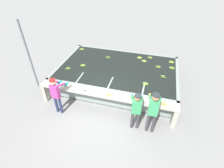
{
  "coord_description": "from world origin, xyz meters",
  "views": [
    {
      "loc": [
        1.62,
        -4.6,
        5.21
      ],
      "look_at": [
        0.0,
        1.22,
        0.61
      ],
      "focal_mm": 28.0,
      "sensor_mm": 36.0,
      "label": 1
    }
  ],
  "objects": [
    {
      "name": "banana_bunch_floating_6",
      "position": [
        2.43,
        3.38,
        0.88
      ],
      "size": [
        0.28,
        0.28,
        0.08
      ],
      "color": "#8CB738",
      "rests_on": "wash_tank"
    },
    {
      "name": "banana_bunch_floating_11",
      "position": [
        -0.71,
        3.0,
        0.88
      ],
      "size": [
        0.27,
        0.28,
        0.08
      ],
      "color": "#75A333",
      "rests_on": "wash_tank"
    },
    {
      "name": "worker_2",
      "position": [
        1.84,
        -0.32,
        1.07
      ],
      "size": [
        0.42,
        0.73,
        1.74
      ],
      "color": "#38383D",
      "rests_on": "ground"
    },
    {
      "name": "banana_bunch_floating_7",
      "position": [
        2.09,
        1.99,
        0.88
      ],
      "size": [
        0.26,
        0.26,
        0.08
      ],
      "color": "#75A333",
      "rests_on": "wash_tank"
    },
    {
      "name": "banana_bunch_floating_0",
      "position": [
        -1.64,
        1.93,
        0.88
      ],
      "size": [
        0.27,
        0.28,
        0.08
      ],
      "color": "#7FAD33",
      "rests_on": "wash_tank"
    },
    {
      "name": "ground_plane",
      "position": [
        0.0,
        0.0,
        0.0
      ],
      "size": [
        80.0,
        80.0,
        0.0
      ],
      "primitive_type": "plane",
      "color": "gray",
      "rests_on": "ground"
    },
    {
      "name": "banana_bunch_floating_9",
      "position": [
        0.86,
        3.4,
        0.88
      ],
      "size": [
        0.28,
        0.28,
        0.08
      ],
      "color": "#9EC642",
      "rests_on": "wash_tank"
    },
    {
      "name": "banana_bunch_floating_1",
      "position": [
        1.83,
        2.76,
        0.88
      ],
      "size": [
        0.27,
        0.27,
        0.08
      ],
      "color": "#8CB738",
      "rests_on": "wash_tank"
    },
    {
      "name": "worker_0",
      "position": [
        -1.74,
        -0.34,
        0.98
      ],
      "size": [
        0.46,
        0.73,
        1.62
      ],
      "color": "navy",
      "rests_on": "ground"
    },
    {
      "name": "banana_bunch_floating_3",
      "position": [
        -2.37,
        3.5,
        0.88
      ],
      "size": [
        0.28,
        0.28,
        0.08
      ],
      "color": "#8CB738",
      "rests_on": "wash_tank"
    },
    {
      "name": "support_post_left",
      "position": [
        -3.58,
        0.85,
        1.6
      ],
      "size": [
        0.09,
        0.09,
        3.2
      ],
      "color": "slate",
      "rests_on": "ground"
    },
    {
      "name": "banana_bunch_ledge_2",
      "position": [
        1.04,
        0.26,
        0.89
      ],
      "size": [
        0.28,
        0.27,
        0.08
      ],
      "color": "#75A333",
      "rests_on": "work_ledge"
    },
    {
      "name": "banana_bunch_floating_10",
      "position": [
        1.13,
        3.12,
        0.88
      ],
      "size": [
        0.28,
        0.27,
        0.08
      ],
      "color": "#93BC3D",
      "rests_on": "wash_tank"
    },
    {
      "name": "banana_bunch_floating_8",
      "position": [
        1.42,
        1.27,
        0.88
      ],
      "size": [
        0.26,
        0.28,
        0.08
      ],
      "color": "#7FAD33",
      "rests_on": "wash_tank"
    },
    {
      "name": "worker_1",
      "position": [
        1.29,
        -0.3,
        0.94
      ],
      "size": [
        0.48,
        0.73,
        1.57
      ],
      "color": "#38383D",
      "rests_on": "ground"
    },
    {
      "name": "knife_0",
      "position": [
        -0.76,
        0.22,
        0.88
      ],
      "size": [
        0.28,
        0.25,
        0.02
      ],
      "color": "silver",
      "rests_on": "work_ledge"
    },
    {
      "name": "work_ledge",
      "position": [
        0.0,
        0.23,
        0.64
      ],
      "size": [
        5.51,
        0.45,
        0.87
      ],
      "color": "#A8A393",
      "rests_on": "ground"
    },
    {
      "name": "banana_bunch_floating_4",
      "position": [
        2.46,
        2.82,
        0.88
      ],
      "size": [
        0.28,
        0.28,
        0.08
      ],
      "color": "#75A333",
      "rests_on": "wash_tank"
    },
    {
      "name": "banana_bunch_floating_2",
      "position": [
        1.37,
        3.55,
        0.88
      ],
      "size": [
        0.28,
        0.27,
        0.08
      ],
      "color": "#8CB738",
      "rests_on": "wash_tank"
    },
    {
      "name": "banana_bunch_floating_5",
      "position": [
        -2.19,
        1.49,
        0.88
      ],
      "size": [
        0.28,
        0.27,
        0.08
      ],
      "color": "#75A333",
      "rests_on": "wash_tank"
    },
    {
      "name": "banana_bunch_ledge_1",
      "position": [
        2.2,
        0.24,
        0.89
      ],
      "size": [
        0.27,
        0.28,
        0.08
      ],
      "color": "#93BC3D",
      "rests_on": "work_ledge"
    },
    {
      "name": "banana_bunch_ledge_0",
      "position": [
        0.17,
        0.16,
        0.89
      ],
      "size": [
        0.27,
        0.28,
        0.08
      ],
      "color": "#93BC3D",
      "rests_on": "work_ledge"
    },
    {
      "name": "wash_tank",
      "position": [
        0.0,
        2.21,
        0.43
      ],
      "size": [
        5.51,
        3.54,
        0.87
      ],
      "color": "gray",
      "rests_on": "ground"
    }
  ]
}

